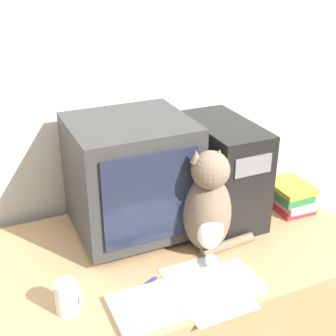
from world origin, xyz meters
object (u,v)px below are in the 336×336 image
at_px(computer_tower, 222,170).
at_px(cat, 208,207).
at_px(mug, 68,297).
at_px(pen, 142,287).
at_px(keyboard, 187,294).
at_px(crt_monitor, 131,177).
at_px(book_stack, 290,196).

relative_size(computer_tower, cat, 1.02).
bearing_deg(mug, pen, 0.48).
bearing_deg(computer_tower, mug, -156.27).
bearing_deg(keyboard, cat, 48.64).
height_order(crt_monitor, pen, crt_monitor).
xyz_separation_m(crt_monitor, pen, (-0.09, -0.33, -0.22)).
xyz_separation_m(cat, pen, (-0.29, -0.11, -0.17)).
xyz_separation_m(book_stack, pen, (-0.74, -0.22, -0.05)).
height_order(pen, mug, mug).
distance_m(cat, pen, 0.35).
distance_m(pen, mug, 0.24).
height_order(computer_tower, mug, computer_tower).
xyz_separation_m(pen, mug, (-0.23, -0.00, 0.05)).
bearing_deg(book_stack, crt_monitor, 170.55).
distance_m(computer_tower, cat, 0.26).
relative_size(computer_tower, keyboard, 0.85).
distance_m(keyboard, mug, 0.36).
relative_size(cat, pen, 3.25).
distance_m(keyboard, book_stack, 0.70).
xyz_separation_m(crt_monitor, computer_tower, (0.36, -0.03, -0.03)).
relative_size(crt_monitor, computer_tower, 1.09).
xyz_separation_m(crt_monitor, cat, (0.20, -0.22, -0.06)).
distance_m(crt_monitor, keyboard, 0.48).
height_order(computer_tower, book_stack, computer_tower).
xyz_separation_m(computer_tower, book_stack, (0.28, -0.08, -0.14)).
relative_size(crt_monitor, mug, 4.31).
relative_size(crt_monitor, book_stack, 2.25).
height_order(computer_tower, cat, cat).
height_order(computer_tower, pen, computer_tower).
height_order(keyboard, cat, cat).
xyz_separation_m(crt_monitor, mug, (-0.33, -0.33, -0.18)).
bearing_deg(cat, keyboard, -113.32).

